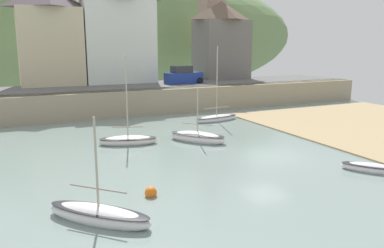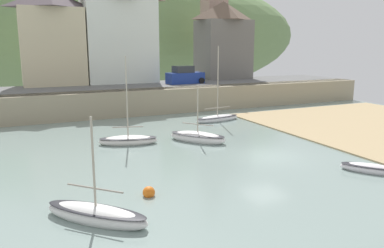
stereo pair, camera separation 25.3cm
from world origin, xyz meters
name	(u,v)px [view 2 (the right image)]	position (x,y,z in m)	size (l,w,h in m)	color
quay_seawall	(164,98)	(0.00, 17.50, 1.36)	(48.00, 9.40, 2.40)	gray
hillside_backdrop	(102,35)	(1.83, 55.20, 8.45)	(80.00, 44.00, 24.15)	#6A8A53
waterfront_building_left	(52,37)	(-9.62, 25.20, 7.42)	(6.62, 5.20, 9.87)	beige
waterfront_building_centre	(119,32)	(-2.44, 25.20, 8.06)	(8.06, 5.24, 11.16)	silver
waterfront_building_right	(223,40)	(10.93, 25.20, 7.25)	(6.37, 5.23, 9.52)	slate
church_with_spire	(214,7)	(11.65, 29.20, 11.57)	(3.00, 3.00, 17.79)	tan
sailboat_far_left	(198,137)	(-2.20, 4.96, 0.29)	(3.69, 4.10, 3.97)	white
sailboat_tall_mast	(128,140)	(-6.79, 6.29, 0.27)	(4.16, 2.41, 6.08)	silver
sailboat_white_hull	(217,118)	(2.54, 10.89, 0.26)	(4.51, 1.74, 6.66)	white
fishing_boat_green	(96,214)	(-11.02, -4.63, 0.27)	(3.93, 4.02, 4.26)	white
sailboat_nearest_shore	(372,169)	(3.36, -4.86, 0.19)	(2.69, 3.03, 0.60)	white
parked_car_near_slipway	(185,76)	(3.65, 20.70, 3.20)	(4.22, 2.02, 1.95)	navy
mooring_buoy	(149,192)	(-8.40, -3.09, 0.17)	(0.55, 0.55, 0.55)	orange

